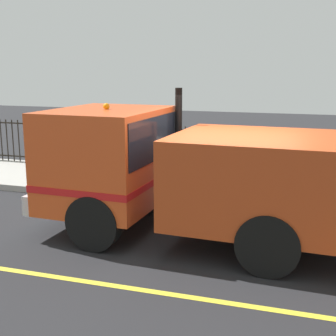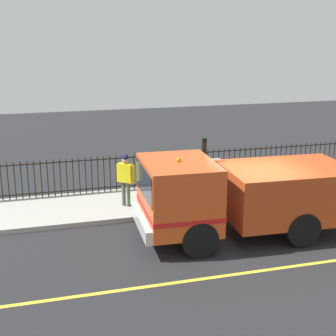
# 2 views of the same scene
# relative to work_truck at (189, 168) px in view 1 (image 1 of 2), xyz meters

# --- Properties ---
(ground_plane) EXTENTS (48.63, 48.63, 0.00)m
(ground_plane) POSITION_rel_work_truck_xyz_m (-0.08, -0.63, -1.30)
(ground_plane) COLOR #232326
(ground_plane) RESTS_ON ground
(sidewalk_slab) EXTENTS (2.84, 22.10, 0.16)m
(sidewalk_slab) POSITION_rel_work_truck_xyz_m (3.17, -0.63, -1.22)
(sidewalk_slab) COLOR #A3A099
(sidewalk_slab) RESTS_ON ground
(lane_marking) EXTENTS (0.12, 19.89, 0.01)m
(lane_marking) POSITION_rel_work_truck_xyz_m (-2.17, -0.63, -1.29)
(lane_marking) COLOR yellow
(lane_marking) RESTS_ON ground
(work_truck) EXTENTS (2.68, 6.14, 2.64)m
(work_truck) POSITION_rel_work_truck_xyz_m (0.00, 0.00, 0.00)
(work_truck) COLOR #D84C1E
(work_truck) RESTS_ON ground
(worker_standing) EXTENTS (0.48, 0.51, 1.71)m
(worker_standing) POSITION_rel_work_truck_xyz_m (2.80, 2.53, -0.09)
(worker_standing) COLOR yellow
(worker_standing) RESTS_ON sidewalk_slab
(iron_fence) EXTENTS (0.04, 18.82, 1.29)m
(iron_fence) POSITION_rel_work_truck_xyz_m (4.41, -0.63, -0.48)
(iron_fence) COLOR black
(iron_fence) RESTS_ON sidewalk_slab
(utility_cabinet) EXTENTS (0.66, 0.36, 0.98)m
(utility_cabinet) POSITION_rel_work_truck_xyz_m (3.94, -1.06, -0.65)
(utility_cabinet) COLOR gray
(utility_cabinet) RESTS_ON sidewalk_slab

